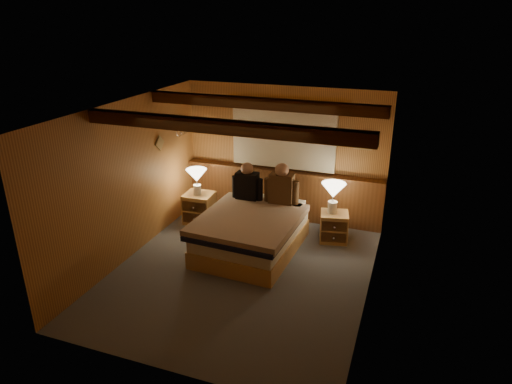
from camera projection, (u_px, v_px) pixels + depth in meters
The scene contains 19 objects.
floor at pixel (242, 272), 6.68m from camera, with size 4.20×4.20×0.00m, color #575E68.
ceiling at pixel (239, 109), 5.79m from camera, with size 4.20×4.20×0.00m, color tan.
wall_back at pixel (284, 154), 8.07m from camera, with size 3.60×3.60×0.00m, color #BC8443.
wall_left at pixel (129, 181), 6.80m from camera, with size 4.20×4.20×0.00m, color #BC8443.
wall_right at pixel (375, 215), 5.67m from camera, with size 4.20×4.20×0.00m, color #BC8443.
wall_front at pixel (160, 274), 4.40m from camera, with size 3.60×3.60×0.00m, color #BC8443.
wainscot at pixel (282, 193), 8.28m from camera, with size 3.60×0.23×0.94m.
curtain_window at pixel (283, 137), 7.89m from camera, with size 2.18×0.09×1.11m.
ceiling_beams at pixel (244, 114), 5.96m from camera, with size 3.60×1.65×0.16m.
coat_rail at pixel (182, 127), 7.98m from camera, with size 0.05×0.55×0.24m.
framed_print at pixel (363, 142), 7.50m from camera, with size 0.30×0.04×0.25m.
bed at pixel (251, 232), 7.16m from camera, with size 1.53×1.92×0.63m.
nightstand_left at pixel (199, 208), 8.17m from camera, with size 0.51×0.47×0.55m.
nightstand_right at pixel (334, 227), 7.52m from camera, with size 0.52×0.49×0.49m.
lamp_left at pixel (197, 177), 7.92m from camera, with size 0.36×0.36×0.47m.
lamp_right at pixel (333, 192), 7.33m from camera, with size 0.39×0.39×0.51m.
person_left at pixel (247, 184), 7.56m from camera, with size 0.54×0.22×0.65m.
person_right at pixel (282, 187), 7.40m from camera, with size 0.57×0.24×0.70m.
duffel_bag at pixel (218, 217), 8.09m from camera, with size 0.55×0.38×0.37m.
Camera 1 is at (2.16, -5.36, 3.56)m, focal length 32.00 mm.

